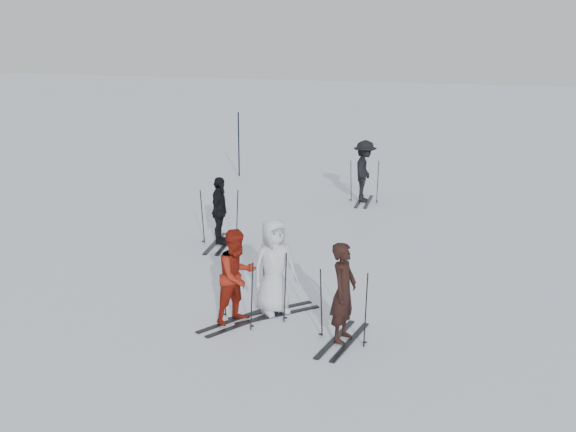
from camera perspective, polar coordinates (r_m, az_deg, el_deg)
The scene contains 12 objects.
ground at distance 15.01m, azimuth -1.42°, elevation -4.58°, with size 120.00×120.00×0.00m, color silver.
skier_near_dark at distance 11.57m, azimuth 4.41°, elevation -6.15°, with size 0.59×0.39×1.63m, color black.
skier_red at distance 12.29m, azimuth -4.03°, elevation -4.88°, with size 0.80×0.62×1.64m, color maroon.
skier_grey at distance 12.66m, azimuth -1.09°, elevation -4.11°, with size 0.83×0.54×1.71m, color silver.
skier_uphill_left at distance 16.92m, azimuth -5.43°, elevation 0.34°, with size 0.93×0.39×1.59m, color black.
skier_uphill_far at distance 21.25m, azimuth 6.07°, elevation 3.47°, with size 1.16×0.67×1.80m, color black.
skis_near_dark at distance 11.64m, azimuth 4.39°, elevation -7.05°, with size 0.90×1.70×1.24m, color black, non-canonical shape.
skis_red at distance 12.37m, azimuth -4.02°, elevation -5.84°, with size 0.87×1.64×1.20m, color black, non-canonical shape.
skis_grey at distance 12.73m, azimuth -1.09°, elevation -5.07°, with size 0.91×1.72×1.26m, color black, non-canonical shape.
skis_uphill_left at distance 16.95m, azimuth -5.42°, elevation -0.03°, with size 0.99×1.87×1.36m, color black, non-canonical shape.
skis_uphill_far at distance 21.30m, azimuth 6.05°, elevation 2.79°, with size 0.93×1.76×1.28m, color black, non-canonical shape.
piste_marker at distance 25.13m, azimuth -3.91°, elevation 5.67°, with size 0.05×0.05×2.23m, color black.
Camera 1 is at (5.61, -13.05, 4.83)m, focal length 45.00 mm.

